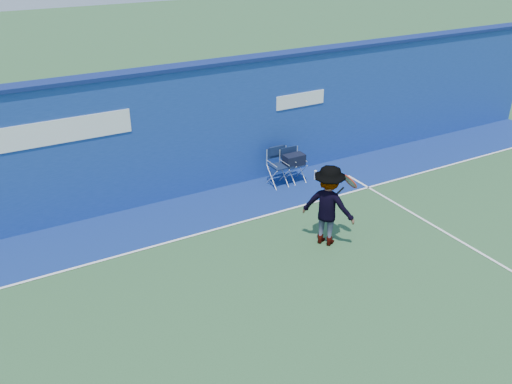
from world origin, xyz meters
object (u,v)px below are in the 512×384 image
directors_chair_left (281,173)px  tennis_player (328,205)px  directors_chair_right (293,169)px  water_bottle (315,175)px

directors_chair_left → tennis_player: tennis_player is taller
directors_chair_right → water_bottle: 0.65m
directors_chair_right → tennis_player: size_ratio=0.51×
directors_chair_left → directors_chair_right: bearing=-7.8°
directors_chair_right → water_bottle: bearing=-15.8°
directors_chair_right → tennis_player: (-0.97, -2.76, 0.49)m
directors_chair_right → tennis_player: bearing=-109.4°
water_bottle → tennis_player: size_ratio=0.15×
directors_chair_right → water_bottle: directors_chair_right is taller
directors_chair_left → directors_chair_right: (0.33, -0.05, 0.05)m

